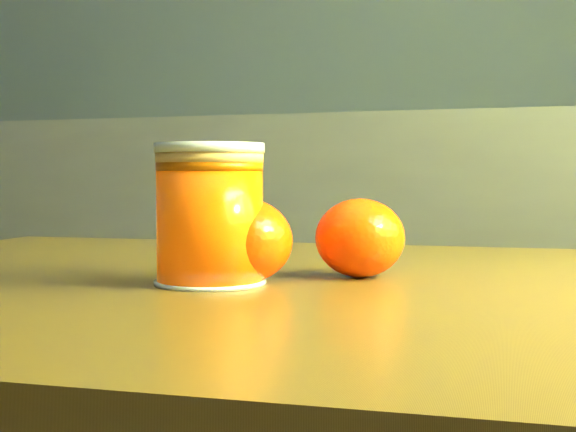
% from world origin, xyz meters
% --- Properties ---
extents(kitchen_counter, '(3.15, 0.60, 0.90)m').
position_xyz_m(kitchen_counter, '(0.00, 1.45, 0.45)').
color(kitchen_counter, '#535258').
rests_on(kitchen_counter, ground).
extents(table, '(0.95, 0.70, 0.68)m').
position_xyz_m(table, '(0.89, -0.01, 0.59)').
color(table, brown).
rests_on(table, ground).
extents(juice_glass, '(0.08, 0.08, 0.10)m').
position_xyz_m(juice_glass, '(0.82, -0.06, 0.73)').
color(juice_glass, '#FE5405').
rests_on(juice_glass, table).
extents(orange_front, '(0.08, 0.08, 0.06)m').
position_xyz_m(orange_front, '(0.92, 0.02, 0.71)').
color(orange_front, '#FF4105').
rests_on(orange_front, table).
extents(orange_back, '(0.09, 0.09, 0.06)m').
position_xyz_m(orange_back, '(0.84, -0.04, 0.71)').
color(orange_back, '#FF4105').
rests_on(orange_back, table).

